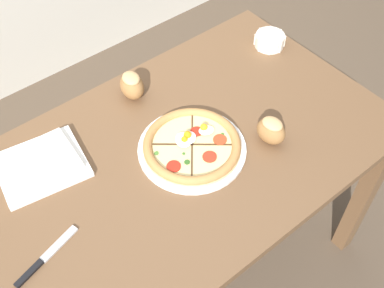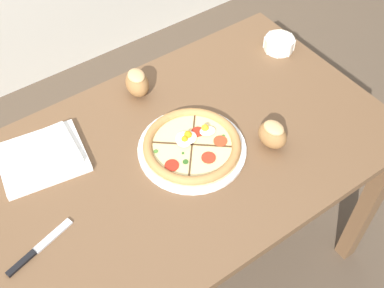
{
  "view_description": "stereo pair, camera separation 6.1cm",
  "coord_description": "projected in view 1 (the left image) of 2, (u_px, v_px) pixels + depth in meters",
  "views": [
    {
      "loc": [
        -0.57,
        -0.74,
        1.91
      ],
      "look_at": [
        0.01,
        -0.02,
        0.81
      ],
      "focal_mm": 45.0,
      "sensor_mm": 36.0,
      "label": 1
    },
    {
      "loc": [
        -0.52,
        -0.77,
        1.91
      ],
      "look_at": [
        0.01,
        -0.02,
        0.81
      ],
      "focal_mm": 45.0,
      "sensor_mm": 36.0,
      "label": 2
    }
  ],
  "objects": [
    {
      "name": "napkin_folded",
      "position": [
        41.0,
        164.0,
        1.41
      ],
      "size": [
        0.28,
        0.25,
        0.04
      ],
      "rotation": [
        0.0,
        0.0,
        -0.16
      ],
      "color": "silver",
      "rests_on": "dining_table"
    },
    {
      "name": "pizza",
      "position": [
        192.0,
        146.0,
        1.45
      ],
      "size": [
        0.33,
        0.33,
        0.05
      ],
      "color": "white",
      "rests_on": "dining_table"
    },
    {
      "name": "ground_plane",
      "position": [
        187.0,
        263.0,
        2.06
      ],
      "size": [
        12.0,
        12.0,
        0.0
      ],
      "primitive_type": "plane",
      "color": "brown"
    },
    {
      "name": "bread_piece_mid",
      "position": [
        271.0,
        130.0,
        1.45
      ],
      "size": [
        0.08,
        0.1,
        0.09
      ],
      "rotation": [
        0.0,
        0.0,
        1.69
      ],
      "color": "olive",
      "rests_on": "dining_table"
    },
    {
      "name": "knife_main",
      "position": [
        46.0,
        257.0,
        1.23
      ],
      "size": [
        0.2,
        0.07,
        0.01
      ],
      "rotation": [
        0.0,
        0.0,
        0.27
      ],
      "color": "silver",
      "rests_on": "dining_table"
    },
    {
      "name": "bread_piece_near",
      "position": [
        132.0,
        85.0,
        1.58
      ],
      "size": [
        0.09,
        0.11,
        0.09
      ],
      "rotation": [
        0.0,
        0.0,
        1.41
      ],
      "color": "olive",
      "rests_on": "dining_table"
    },
    {
      "name": "ramekin_bowl",
      "position": [
        270.0,
        40.0,
        1.76
      ],
      "size": [
        0.12,
        0.12,
        0.05
      ],
      "color": "silver",
      "rests_on": "dining_table"
    },
    {
      "name": "dining_table",
      "position": [
        185.0,
        171.0,
        1.55
      ],
      "size": [
        1.29,
        0.8,
        0.78
      ],
      "color": "brown",
      "rests_on": "ground_plane"
    }
  ]
}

